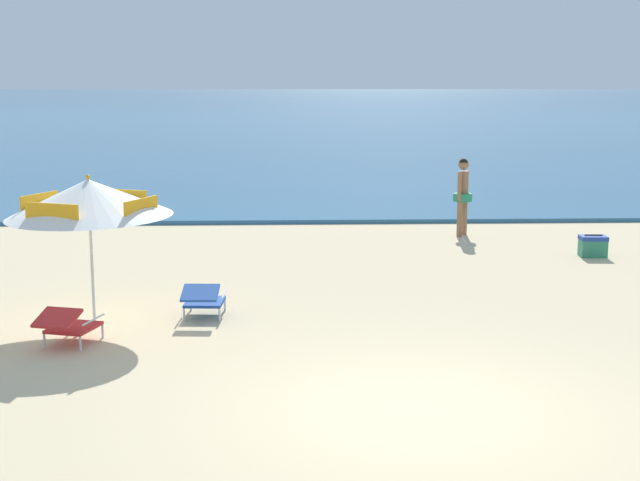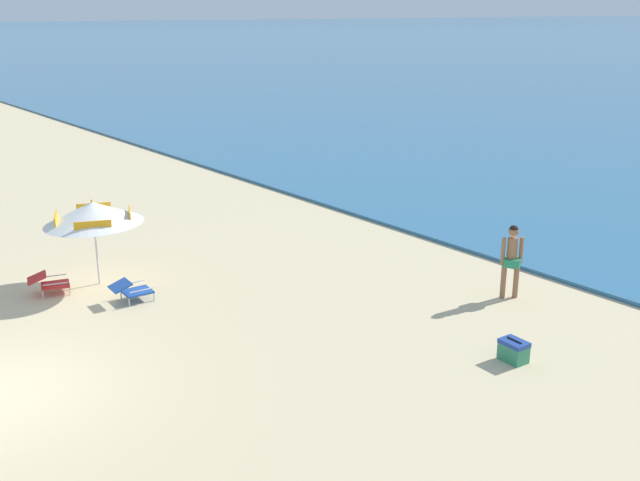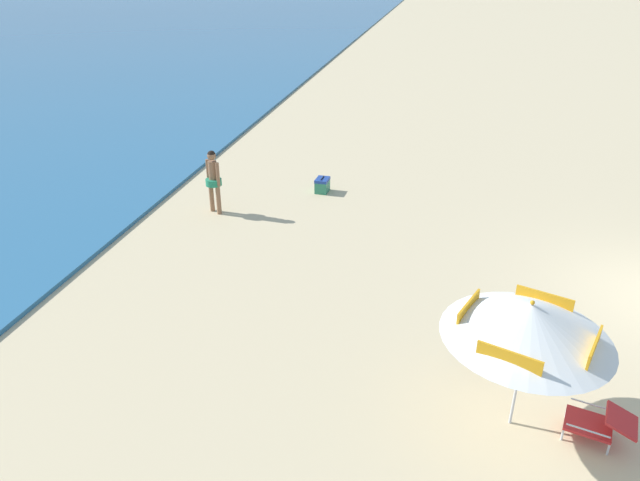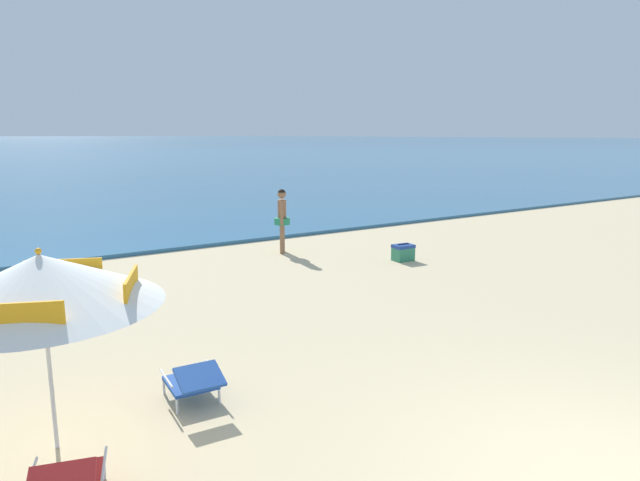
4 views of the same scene
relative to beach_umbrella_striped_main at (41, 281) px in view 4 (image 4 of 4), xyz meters
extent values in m
cylinder|color=silver|center=(0.00, 0.00, -0.73)|extent=(0.04, 0.04, 1.97)
cone|color=white|center=(0.00, 0.00, 0.00)|extent=(3.14, 3.14, 0.56)
cube|color=orange|center=(0.31, 0.74, -0.11)|extent=(0.74, 0.33, 0.28)
cube|color=orange|center=(-0.31, -0.74, -0.11)|extent=(0.74, 0.33, 0.28)
cube|color=orange|center=(0.74, -0.31, -0.11)|extent=(0.33, 0.74, 0.28)
sphere|color=orange|center=(0.00, 0.00, 0.28)|extent=(0.06, 0.06, 0.06)
cube|color=#1E4799|center=(1.49, 0.27, -1.51)|extent=(0.56, 0.63, 0.04)
cube|color=#1E4799|center=(1.46, -0.10, -1.30)|extent=(0.52, 0.44, 0.17)
cylinder|color=silver|center=(1.26, 0.57, -1.62)|extent=(0.03, 0.03, 0.18)
cylinder|color=silver|center=(1.75, 0.54, -1.62)|extent=(0.03, 0.03, 0.18)
cylinder|color=silver|center=(1.22, 0.00, -1.62)|extent=(0.03, 0.03, 0.18)
cylinder|color=silver|center=(1.71, -0.03, -1.62)|extent=(0.03, 0.03, 0.18)
cylinder|color=silver|center=(1.21, 0.28, -1.39)|extent=(0.06, 0.54, 0.02)
cylinder|color=silver|center=(1.77, 0.25, -1.39)|extent=(0.06, 0.54, 0.02)
cylinder|color=silver|center=(-0.20, -0.66, -1.62)|extent=(0.03, 0.03, 0.18)
cylinder|color=silver|center=(0.27, -0.80, -1.62)|extent=(0.03, 0.03, 0.18)
cylinder|color=silver|center=(-0.31, -0.92, -1.39)|extent=(0.17, 0.53, 0.02)
cylinder|color=silver|center=(0.23, -1.08, -1.39)|extent=(0.17, 0.53, 0.02)
cylinder|color=#8C6042|center=(6.35, 6.68, -1.31)|extent=(0.12, 0.12, 0.82)
cylinder|color=#8C6042|center=(6.51, 6.93, -1.31)|extent=(0.12, 0.12, 0.82)
cylinder|color=#23845B|center=(6.43, 6.80, -0.88)|extent=(0.41, 0.41, 0.17)
cylinder|color=#8C6042|center=(6.43, 6.80, -0.61)|extent=(0.22, 0.22, 0.58)
cylinder|color=#8C6042|center=(6.32, 6.63, -0.63)|extent=(0.09, 0.09, 0.61)
cylinder|color=#8C6042|center=(6.54, 6.98, -0.63)|extent=(0.09, 0.09, 0.61)
sphere|color=#8C6042|center=(6.43, 6.80, -0.18)|extent=(0.22, 0.22, 0.22)
sphere|color=black|center=(6.43, 6.80, -0.15)|extent=(0.20, 0.20, 0.20)
cube|color=#2D7F5B|center=(8.45, 4.36, -1.55)|extent=(0.50, 0.37, 0.32)
cube|color=navy|center=(8.45, 4.36, -1.35)|extent=(0.52, 0.38, 0.08)
cylinder|color=black|center=(8.45, 4.36, -1.30)|extent=(0.34, 0.04, 0.02)
camera|label=1|loc=(2.64, -11.82, 1.48)|focal=49.47mm
camera|label=2|loc=(15.82, -5.90, 4.39)|focal=41.42mm
camera|label=3|loc=(-6.56, 1.43, 4.13)|focal=32.06mm
camera|label=4|loc=(-0.58, -5.63, 1.35)|focal=31.16mm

